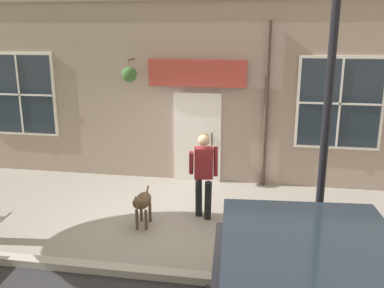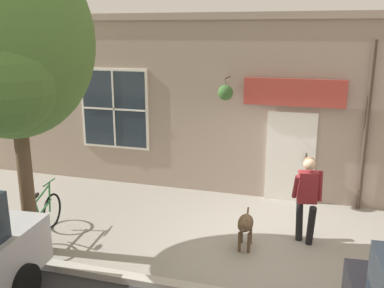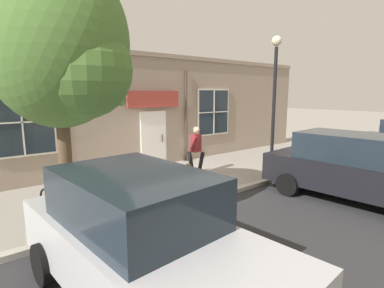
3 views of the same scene
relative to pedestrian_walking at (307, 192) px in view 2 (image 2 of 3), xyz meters
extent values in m
plane|color=gray|center=(0.15, -0.69, -1.00)|extent=(90.00, 90.00, 0.00)
cube|color=gray|center=(-2.20, -0.69, 1.04)|extent=(0.30, 18.00, 4.09)
cube|color=gray|center=(-2.20, -0.69, 3.17)|extent=(0.42, 18.00, 0.16)
cube|color=white|center=(-2.03, -0.44, 0.05)|extent=(0.10, 1.10, 2.10)
cube|color=#232D38|center=(-2.00, -0.44, 0.00)|extent=(0.03, 0.90, 1.90)
cylinder|color=#47382D|center=(-1.94, -0.09, 0.05)|extent=(0.03, 0.03, 0.30)
cube|color=#AD3D33|center=(-1.93, -0.44, 1.55)|extent=(0.08, 2.20, 0.60)
cylinder|color=#47382D|center=(-1.97, 1.10, 0.84)|extent=(0.09, 0.09, 3.68)
cylinder|color=#47382D|center=(-1.81, -1.90, 1.84)|extent=(0.44, 0.04, 0.04)
cylinder|color=#47382D|center=(-1.63, -1.90, 1.66)|extent=(0.01, 0.01, 0.34)
cone|color=#2D2823|center=(-1.63, -1.90, 1.44)|extent=(0.32, 0.32, 0.18)
sphere|color=#3D6B33|center=(-1.63, -1.90, 1.53)|extent=(0.34, 0.34, 0.34)
cube|color=white|center=(-2.03, -4.82, 0.95)|extent=(0.08, 1.82, 2.02)
cube|color=#232D38|center=(-2.00, -4.82, 0.95)|extent=(0.03, 1.70, 1.90)
cube|color=white|center=(-1.98, -4.82, 0.95)|extent=(0.04, 0.04, 1.90)
cube|color=white|center=(-1.98, -4.82, 0.95)|extent=(0.04, 1.70, 0.04)
cylinder|color=black|center=(0.13, 0.11, -0.60)|extent=(0.31, 0.19, 0.81)
cylinder|color=black|center=(-0.13, -0.11, -0.60)|extent=(0.31, 0.19, 0.81)
cube|color=maroon|center=(0.00, 0.00, 0.10)|extent=(0.28, 0.38, 0.59)
sphere|color=tan|center=(0.02, 0.00, 0.54)|extent=(0.22, 0.22, 0.22)
sphere|color=brown|center=(-0.01, 0.00, 0.56)|extent=(0.21, 0.21, 0.21)
cylinder|color=maroon|center=(-0.09, 0.22, 0.11)|extent=(0.17, 0.11, 0.57)
cylinder|color=maroon|center=(0.14, -0.21, 0.13)|extent=(0.34, 0.15, 0.52)
ellipsoid|color=brown|center=(0.52, -1.03, -0.51)|extent=(0.59, 0.31, 0.25)
cylinder|color=brown|center=(0.69, -0.94, -0.81)|extent=(0.06, 0.06, 0.38)
cylinder|color=brown|center=(0.70, -1.10, -0.81)|extent=(0.06, 0.06, 0.38)
cylinder|color=brown|center=(0.35, -0.96, -0.81)|extent=(0.06, 0.06, 0.38)
cylinder|color=brown|center=(0.36, -1.12, -0.81)|extent=(0.06, 0.06, 0.38)
sphere|color=brown|center=(0.87, -1.01, -0.41)|extent=(0.21, 0.21, 0.21)
cone|color=brown|center=(0.98, -1.00, -0.43)|extent=(0.11, 0.10, 0.09)
cone|color=brown|center=(0.86, -0.96, -0.31)|extent=(0.06, 0.06, 0.07)
cone|color=brown|center=(0.86, -1.06, -0.31)|extent=(0.06, 0.06, 0.07)
cylinder|color=brown|center=(0.16, -1.05, -0.46)|extent=(0.21, 0.05, 0.14)
cylinder|color=brown|center=(1.69, -4.72, 0.34)|extent=(0.25, 0.25, 2.69)
ellipsoid|color=#4C7533|center=(1.69, -4.72, 2.69)|extent=(2.87, 2.58, 3.16)
sphere|color=#4C7533|center=(2.26, -4.48, 2.19)|extent=(1.77, 1.77, 1.77)
torus|color=black|center=(0.72, -4.93, -0.67)|extent=(0.70, 0.13, 0.70)
torus|color=black|center=(1.73, -4.68, -0.67)|extent=(0.70, 0.13, 0.70)
cylinder|color=#33723F|center=(1.23, -4.81, -0.47)|extent=(0.97, 0.27, 0.16)
cylinder|color=#33723F|center=(1.40, -4.76, -0.33)|extent=(0.21, 0.09, 0.48)
cylinder|color=#33723F|center=(1.18, -4.82, -0.15)|extent=(0.81, 0.23, 0.14)
cylinder|color=#33723F|center=(0.80, -4.91, -0.35)|extent=(0.13, 0.07, 0.58)
cylinder|color=#33723F|center=(0.76, -4.92, -0.05)|extent=(0.46, 0.08, 0.03)
ellipsoid|color=black|center=(1.40, -4.76, -0.07)|extent=(0.26, 0.16, 0.09)
cylinder|color=black|center=(3.09, -3.80, -0.69)|extent=(0.63, 0.23, 0.62)
camera|label=1|loc=(7.49, 1.08, 2.53)|focal=40.00mm
camera|label=2|loc=(7.61, 0.04, 2.85)|focal=40.00mm
camera|label=3|loc=(7.73, -6.37, 1.77)|focal=28.00mm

